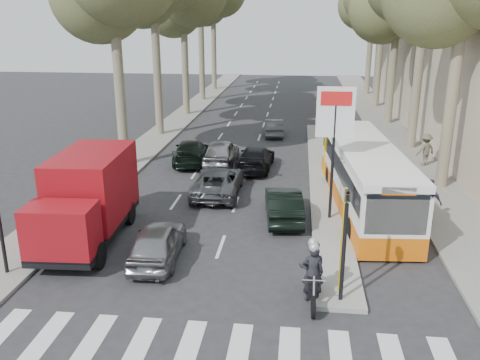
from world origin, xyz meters
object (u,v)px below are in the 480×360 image
Objects in this scene: red_truck at (88,197)px; motorcycle at (312,272)px; silver_hatchback at (158,242)px; city_bus at (365,175)px; dark_hatchback at (284,204)px.

motorcycle is at bearing -24.81° from red_truck.
city_bus is (7.73, 6.07, 0.86)m from silver_hatchback.
city_bus is at bearing -158.91° from dark_hatchback.
red_truck is at bearing -160.73° from city_bus.
dark_hatchback is 0.36× the size of city_bus.
silver_hatchback is 3.46m from red_truck.
city_bus reaches higher than silver_hatchback.
red_truck is at bearing 15.71° from dark_hatchback.
silver_hatchback is at bearing -146.31° from city_bus.
silver_hatchback is 0.35× the size of city_bus.
red_truck is 9.00m from motorcycle.
dark_hatchback is (4.25, 4.27, 0.00)m from silver_hatchback.
city_bus is at bearing -144.73° from silver_hatchback.
city_bus is 4.82× the size of motorcycle.
red_truck reaches higher than silver_hatchback.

